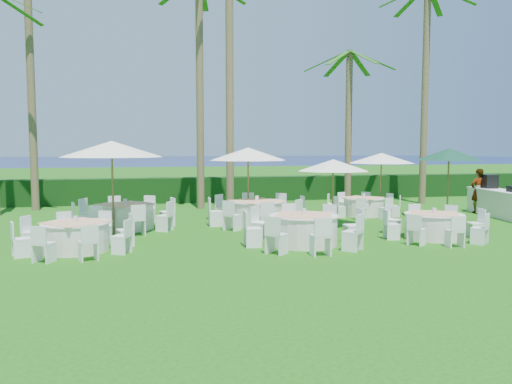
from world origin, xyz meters
TOP-DOWN VIEW (x-y plane):
  - ground at (0.00, 0.00)m, footprint 120.00×120.00m
  - hedge at (0.00, 12.00)m, footprint 34.00×1.00m
  - ocean at (0.00, 102.00)m, footprint 260.00×260.00m
  - banquet_table_a at (-5.87, 0.87)m, footprint 2.93×2.93m
  - banquet_table_b at (0.08, 0.34)m, footprint 3.30×3.30m
  - banquet_table_c at (4.08, 0.35)m, footprint 2.96×2.96m
  - banquet_table_d at (-4.71, 4.23)m, footprint 3.27×3.27m
  - banquet_table_e at (-0.33, 4.12)m, footprint 3.33×3.33m
  - banquet_table_f at (4.30, 5.46)m, footprint 2.79×2.79m
  - umbrella_a at (-5.05, 3.35)m, footprint 3.06×3.06m
  - umbrella_b at (2.08, 3.19)m, footprint 2.46×2.46m
  - umbrella_c at (-0.42, 5.06)m, footprint 2.79×2.79m
  - umbrella_d at (5.49, 6.35)m, footprint 2.75×2.75m
  - umbrella_green at (7.01, 3.98)m, footprint 2.41×2.41m
  - buffet_table at (9.23, 3.57)m, footprint 1.66×4.53m
  - staff_person at (9.16, 5.09)m, footprint 0.70×0.50m
  - palm_a at (-8.56, 10.25)m, footprint 4.40×4.14m
  - palm_b at (-1.62, 9.23)m, footprint 4.32×4.32m
  - palm_c at (-0.54, 8.02)m, footprint 4.29×4.35m
  - palm_d at (5.81, 10.43)m, footprint 4.23×4.38m
  - palm_e at (8.95, 8.83)m, footprint 4.26×4.36m

SIDE VIEW (x-z plane):
  - ground at x=0.00m, z-range 0.00..0.00m
  - ocean at x=0.00m, z-range 0.00..0.00m
  - banquet_table_f at x=4.30m, z-range -0.06..0.80m
  - banquet_table_c at x=4.08m, z-range -0.06..0.84m
  - banquet_table_a at x=-5.87m, z-range -0.06..0.85m
  - banquet_table_d at x=-4.71m, z-range -0.06..0.93m
  - banquet_table_b at x=0.08m, z-range -0.06..0.93m
  - banquet_table_e at x=-0.33m, z-range -0.06..0.94m
  - buffet_table at x=9.23m, z-range -0.24..1.34m
  - hedge at x=0.00m, z-range 0.00..1.20m
  - staff_person at x=9.16m, z-range 0.00..1.81m
  - umbrella_b at x=2.08m, z-range 0.93..3.19m
  - umbrella_d at x=5.49m, z-range 1.01..3.44m
  - umbrella_green at x=7.01m, z-range 1.09..3.72m
  - umbrella_c at x=-0.42m, z-range 1.10..3.75m
  - umbrella_a at x=-5.05m, z-range 1.18..4.03m
  - palm_d at x=5.81m, z-range 0.43..7.82m
  - palm_b at x=-1.62m, z-range 0.47..10.47m
  - palm_e at x=8.95m, z-range 0.47..10.67m
  - palm_a at x=-8.56m, z-range 0.47..10.96m
  - palm_c at x=-0.54m, z-range 0.49..13.06m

